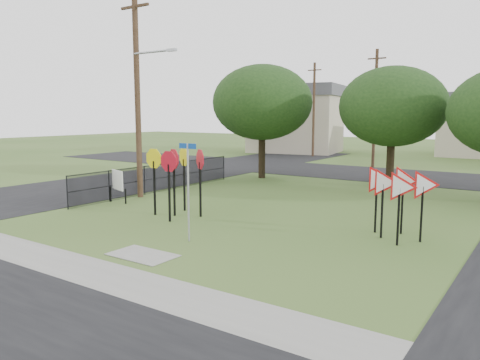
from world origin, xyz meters
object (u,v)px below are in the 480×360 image
object	(u,v)px
stop_sign_cluster	(176,167)
yield_sign_cluster	(397,186)
street_name_sign	(188,186)
info_board	(118,181)

from	to	relation	value
stop_sign_cluster	yield_sign_cluster	bearing A→B (deg)	10.16
street_name_sign	stop_sign_cluster	bearing A→B (deg)	137.53
yield_sign_cluster	info_board	xyz separation A→B (m)	(-12.58, -0.93, -0.75)
street_name_sign	yield_sign_cluster	bearing A→B (deg)	37.57
stop_sign_cluster	info_board	xyz separation A→B (m)	(-4.20, 0.57, -1.01)
street_name_sign	info_board	xyz separation A→B (m)	(-7.14, 3.26, -0.81)
yield_sign_cluster	street_name_sign	bearing A→B (deg)	-142.43
street_name_sign	stop_sign_cluster	xyz separation A→B (m)	(-2.94, 2.69, 0.20)
yield_sign_cluster	info_board	world-z (taller)	yield_sign_cluster
stop_sign_cluster	yield_sign_cluster	world-z (taller)	stop_sign_cluster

